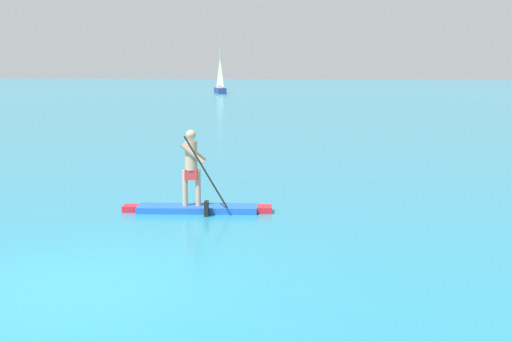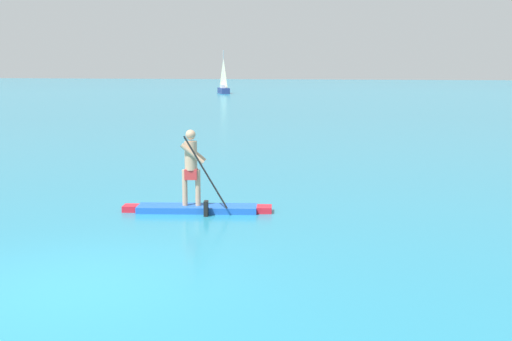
{
  "view_description": "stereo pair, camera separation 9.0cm",
  "coord_description": "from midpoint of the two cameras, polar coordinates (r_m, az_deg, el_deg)",
  "views": [
    {
      "loc": [
        4.93,
        -7.39,
        2.93
      ],
      "look_at": [
        0.65,
        6.2,
        0.74
      ],
      "focal_mm": 45.51,
      "sensor_mm": 36.0,
      "label": 1
    },
    {
      "loc": [
        5.02,
        -7.36,
        2.93
      ],
      "look_at": [
        0.65,
        6.2,
        0.74
      ],
      "focal_mm": 45.51,
      "sensor_mm": 36.0,
      "label": 2
    }
  ],
  "objects": [
    {
      "name": "sailboat_left_horizon",
      "position": [
        86.39,
        -2.84,
        7.31
      ],
      "size": [
        3.04,
        4.34,
        5.66
      ],
      "rotation": [
        0.0,
        0.0,
        2.08
      ],
      "color": "navy",
      "rests_on": "ground"
    },
    {
      "name": "paddleboarder_mid_center",
      "position": [
        13.67,
        -5.08,
        -2.2
      ],
      "size": [
        3.12,
        1.25,
        1.74
      ],
      "rotation": [
        0.0,
        0.0,
        0.27
      ],
      "color": "blue",
      "rests_on": "ground"
    },
    {
      "name": "ground",
      "position": [
        9.37,
        -15.53,
        -9.84
      ],
      "size": [
        440.0,
        440.0,
        0.0
      ],
      "primitive_type": "plane",
      "color": "teal"
    }
  ]
}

